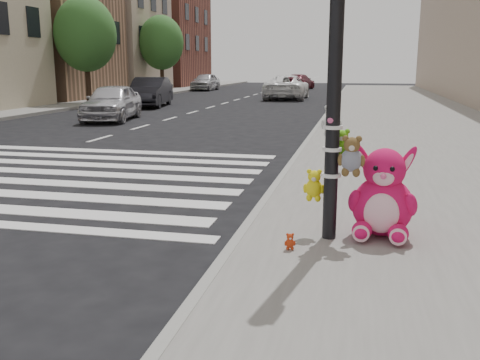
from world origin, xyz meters
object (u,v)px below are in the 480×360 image
(signal_pole, at_px, (336,98))
(car_dark_far, at_px, (150,92))
(pink_bunny, at_px, (383,199))
(car_silver_far, at_px, (112,102))
(car_white_near, at_px, (287,87))
(red_teddy, at_px, (290,241))

(signal_pole, relative_size, car_dark_far, 0.89)
(pink_bunny, distance_m, car_silver_far, 16.23)
(pink_bunny, relative_size, car_silver_far, 0.27)
(pink_bunny, bearing_deg, car_white_near, 104.79)
(pink_bunny, bearing_deg, red_teddy, -139.38)
(car_dark_far, bearing_deg, signal_pole, -71.96)
(car_silver_far, bearing_deg, car_dark_far, 89.65)
(red_teddy, height_order, car_silver_far, car_silver_far)
(car_white_near, bearing_deg, car_silver_far, 69.80)
(pink_bunny, xyz_separation_m, red_teddy, (-0.99, -0.71, -0.36))
(car_silver_far, bearing_deg, pink_bunny, -63.30)
(pink_bunny, distance_m, car_dark_far, 22.56)
(car_silver_far, height_order, car_dark_far, car_dark_far)
(signal_pole, distance_m, red_teddy, 1.67)
(signal_pole, xyz_separation_m, pink_bunny, (0.57, 0.18, -1.17))
(red_teddy, bearing_deg, signal_pole, 37.42)
(car_dark_far, bearing_deg, pink_bunny, -70.45)
(red_teddy, relative_size, car_white_near, 0.04)
(pink_bunny, relative_size, car_dark_far, 0.25)
(signal_pole, xyz_separation_m, red_teddy, (-0.42, -0.53, -1.53))
(signal_pole, bearing_deg, car_white_near, 98.72)
(signal_pole, xyz_separation_m, car_dark_far, (-10.27, 19.96, -1.02))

